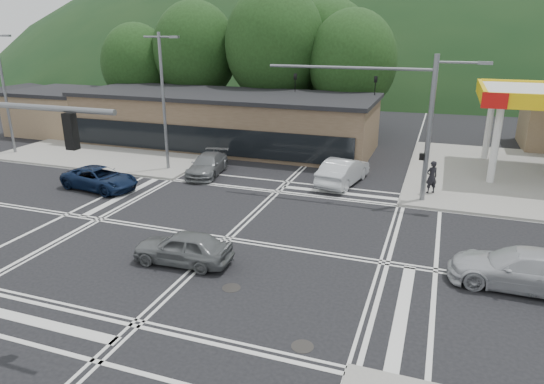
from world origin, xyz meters
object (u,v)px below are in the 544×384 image
(car_blue_west, at_px, (100,178))
(pedestrian, at_px, (432,177))
(car_silver_east, at_px, (522,269))
(car_northbound, at_px, (208,165))
(car_grey_center, at_px, (183,247))
(car_queue_a, at_px, (343,171))
(car_queue_b, at_px, (328,149))

(car_blue_west, distance_m, pedestrian, 19.58)
(car_blue_west, relative_size, pedestrian, 2.51)
(car_silver_east, bearing_deg, car_northbound, -116.74)
(car_silver_east, bearing_deg, pedestrian, -158.79)
(car_grey_center, bearing_deg, car_silver_east, 97.83)
(car_northbound, xyz_separation_m, pedestrian, (14.08, 0.54, 0.44))
(car_blue_west, distance_m, car_queue_a, 14.81)
(car_queue_a, bearing_deg, car_blue_west, 33.47)
(car_queue_a, xyz_separation_m, car_queue_b, (-2.34, 5.82, -0.12))
(car_queue_b, distance_m, car_northbound, 9.44)
(car_queue_a, bearing_deg, car_grey_center, 82.40)
(car_grey_center, height_order, car_northbound, car_grey_center)
(car_blue_west, xyz_separation_m, car_queue_a, (13.58, 5.91, 0.15))
(car_queue_b, height_order, car_northbound, car_queue_b)
(car_blue_west, height_order, car_queue_b, car_queue_b)
(car_queue_b, bearing_deg, car_grey_center, 83.94)
(car_silver_east, bearing_deg, car_grey_center, -78.14)
(car_blue_west, height_order, car_grey_center, car_grey_center)
(car_silver_east, bearing_deg, car_blue_west, -100.15)
(car_grey_center, relative_size, car_silver_east, 0.79)
(pedestrian, bearing_deg, car_queue_b, -72.92)
(car_northbound, bearing_deg, car_queue_a, -1.71)
(car_grey_center, relative_size, car_queue_b, 1.00)
(car_grey_center, height_order, pedestrian, pedestrian)
(car_blue_west, xyz_separation_m, pedestrian, (18.81, 5.43, 0.44))
(car_queue_a, height_order, pedestrian, pedestrian)
(car_blue_west, bearing_deg, car_queue_a, -58.54)
(car_queue_b, relative_size, car_northbound, 0.89)
(car_blue_west, relative_size, car_grey_center, 1.18)
(car_grey_center, xyz_separation_m, car_queue_a, (4.04, 12.81, 0.12))
(car_queue_b, bearing_deg, car_northbound, 45.65)
(car_blue_west, height_order, car_northbound, car_northbound)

